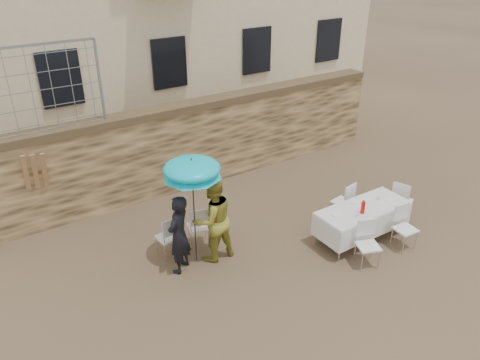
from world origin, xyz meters
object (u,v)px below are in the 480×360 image
couple_chair_right (198,226)px  man_suit (179,235)px  umbrella (192,172)px  soda_bottle (363,208)px  table_chair_front_right (406,228)px  table_chair_front_left (368,245)px  banquet_table (363,209)px  table_chair_side (402,199)px  table_chair_back (343,201)px  woman_dress (213,219)px  couple_chair_left (168,236)px

couple_chair_right → man_suit: bearing=56.3°
umbrella → soda_bottle: (3.18, -1.39, -1.11)m
table_chair_front_right → soda_bottle: bearing=143.7°
soda_bottle → table_chair_front_left: (-0.40, -0.60, -0.43)m
banquet_table → table_chair_front_right: size_ratio=2.19×
banquet_table → table_chair_side: bearing=4.1°
table_chair_back → table_chair_side: size_ratio=1.00×
couple_chair_right → banquet_table: (3.08, -1.69, 0.25)m
woman_dress → table_chair_side: size_ratio=1.91×
man_suit → table_chair_front_right: (4.28, -1.89, -0.34)m
banquet_table → table_chair_front_left: size_ratio=2.19×
table_chair_side → table_chair_back: bearing=40.1°
table_chair_front_left → table_chair_front_right: same height
banquet_table → couple_chair_right: bearing=151.2°
soda_bottle → table_chair_side: (1.60, 0.25, -0.43)m
man_suit → table_chair_front_right: 4.70m
umbrella → table_chair_side: umbrella is taller
couple_chair_right → table_chair_side: bearing=178.6°
soda_bottle → table_chair_front_right: 1.02m
man_suit → banquet_table: 3.95m
woman_dress → umbrella: umbrella is taller
woman_dress → table_chair_front_left: woman_dress is taller
woman_dress → banquet_table: (3.03, -1.14, -0.18)m
woman_dress → table_chair_front_right: size_ratio=1.91×
couple_chair_right → soda_bottle: 3.45m
man_suit → table_chair_front_left: (3.18, -1.89, -0.34)m
man_suit → couple_chair_right: size_ratio=1.71×
man_suit → umbrella: size_ratio=0.77×
couple_chair_right → table_chair_front_left: 3.48m
umbrella → table_chair_front_right: (3.88, -1.99, -1.54)m
man_suit → table_chair_front_left: size_ratio=1.71×
table_chair_front_left → table_chair_front_right: bearing=21.0°
banquet_table → umbrella: bearing=159.8°
soda_bottle → table_chair_front_right: bearing=-40.6°
umbrella → table_chair_back: 3.92m
woman_dress → soda_bottle: size_ratio=7.04×
woman_dress → umbrella: 1.16m
man_suit → woman_dress: (0.75, 0.00, 0.09)m
table_chair_front_right → table_chair_back: bearing=105.3°
umbrella → table_chair_side: size_ratio=2.22×
soda_bottle → table_chair_front_left: size_ratio=0.27×
woman_dress → couple_chair_right: size_ratio=1.91×
couple_chair_right → couple_chair_left: bearing=18.1°
table_chair_front_left → man_suit: bearing=170.3°
woman_dress → banquet_table: woman_dress is taller
umbrella → couple_chair_right: 1.63m
couple_chair_left → table_chair_side: same height
couple_chair_right → table_chair_back: (3.28, -0.89, 0.00)m
couple_chair_left → couple_chair_right: 0.70m
man_suit → table_chair_front_right: man_suit is taller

